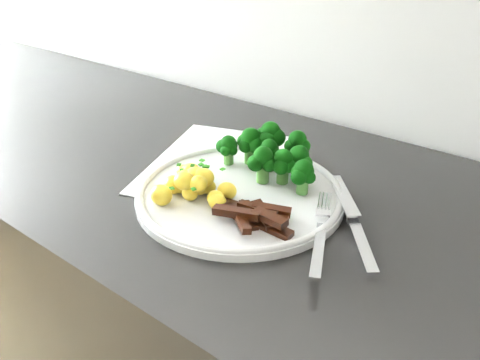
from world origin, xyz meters
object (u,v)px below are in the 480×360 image
Objects in this scene: plate at (240,193)px; knife at (356,230)px; potatoes at (194,183)px; fork at (320,235)px; recipe_paper at (216,163)px; broccoli at (273,152)px; beef_strips at (255,215)px.

knife reaches higher than plate.
knife is at bearing 5.13° from plate.
potatoes reaches higher than fork.
fork is at bearing -21.63° from recipe_paper.
beef_strips is at bearing -65.38° from broccoli.
potatoes is at bearing 178.26° from beef_strips.
recipe_paper is 1.10× the size of plate.
beef_strips reaches higher than knife.
fork is at bearing -13.44° from plate.
plate is 2.51× the size of beef_strips.
fork reaches higher than recipe_paper.
knife is (0.02, 0.05, -0.01)m from fork.
plate is 2.48× the size of potatoes.
beef_strips is at bearing -34.90° from recipe_paper.
plate is at bearing -32.49° from recipe_paper.
knife reaches higher than recipe_paper.
fork is (0.15, -0.11, -0.03)m from broccoli.
potatoes reaches higher than beef_strips.
plate is at bearing -94.45° from broccoli.
broccoli is 1.00× the size of knife.
potatoes is 0.11m from beef_strips.
plate is at bearing 166.56° from fork.
broccoli reaches higher than beef_strips.
recipe_paper is 0.12m from broccoli.
fork is at bearing 2.88° from potatoes.
fork is (0.26, -0.10, 0.02)m from recipe_paper.
plate is at bearing 141.53° from beef_strips.
broccoli is at bearing 161.00° from knife.
beef_strips is (0.11, -0.00, -0.01)m from potatoes.
potatoes is 0.69× the size of fork.
beef_strips is (0.06, -0.13, -0.03)m from broccoli.
broccoli reaches higher than knife.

